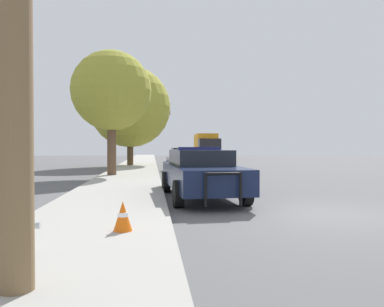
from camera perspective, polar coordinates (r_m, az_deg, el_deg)
name	(u,v)px	position (r m, az deg, el deg)	size (l,w,h in m)	color
ground_plane	(325,214)	(9.29, 19.55, -8.72)	(110.00, 110.00, 0.00)	#565659
sidewalk_left	(100,216)	(8.45, -13.86, -9.22)	(3.00, 110.00, 0.13)	#A3A099
police_car	(201,172)	(11.39, 1.31, -2.84)	(2.27, 5.49, 1.55)	#141E3D
fire_hydrant	(19,223)	(5.81, -24.90, -9.52)	(0.58, 0.25, 0.73)	#B7BCC1
traffic_light	(145,120)	(29.09, -7.11, 5.12)	(3.27, 0.35, 4.94)	#424247
car_background_midblock	(185,161)	(22.54, -1.05, -1.15)	(2.25, 4.22, 1.25)	#474C51
car_background_distant	(177,152)	(52.89, -2.26, 0.20)	(2.14, 4.22, 1.33)	#333856
box_truck	(206,146)	(41.79, 2.19, 1.18)	(2.62, 7.25, 2.95)	black
tree_sidewalk_mid	(130,107)	(29.15, -9.42, 6.99)	(6.16, 6.16, 7.52)	#4C3823
tree_sidewalk_near	(111,91)	(19.45, -12.17, 9.28)	(4.01, 4.01, 6.24)	brown
traffic_cone	(123,216)	(6.58, -10.49, -9.33)	(0.33, 0.33, 0.51)	orange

